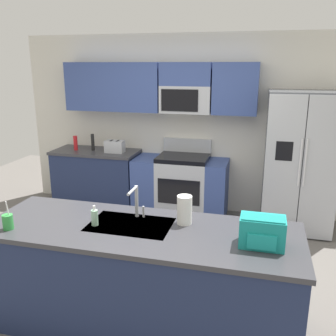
% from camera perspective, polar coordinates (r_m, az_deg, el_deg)
% --- Properties ---
extents(ground_plane, '(9.00, 9.00, 0.00)m').
position_cam_1_polar(ground_plane, '(4.06, -2.79, -16.69)').
color(ground_plane, '#66605B').
rests_on(ground_plane, ground).
extents(kitchen_wall_unit, '(5.20, 0.43, 2.60)m').
position_cam_1_polar(kitchen_wall_unit, '(5.52, 2.03, 8.42)').
color(kitchen_wall_unit, silver).
rests_on(kitchen_wall_unit, ground).
extents(back_counter, '(1.30, 0.63, 0.90)m').
position_cam_1_polar(back_counter, '(5.89, -10.86, -1.59)').
color(back_counter, '#1E2A4D').
rests_on(back_counter, ground).
extents(range_oven, '(1.36, 0.61, 1.10)m').
position_cam_1_polar(range_oven, '(5.47, 1.95, -2.73)').
color(range_oven, '#B7BABF').
rests_on(range_oven, ground).
extents(refrigerator, '(0.90, 0.76, 1.85)m').
position_cam_1_polar(refrigerator, '(5.17, 19.57, 0.83)').
color(refrigerator, '#4C4F54').
rests_on(refrigerator, ground).
extents(island_counter, '(2.57, 0.89, 0.90)m').
position_cam_1_polar(island_counter, '(3.24, -4.20, -16.39)').
color(island_counter, '#1E2A4D').
rests_on(island_counter, ground).
extents(toaster, '(0.28, 0.16, 0.18)m').
position_cam_1_polar(toaster, '(5.57, -8.20, 3.29)').
color(toaster, '#B7BABF').
rests_on(toaster, back_counter).
extents(pepper_mill, '(0.05, 0.05, 0.25)m').
position_cam_1_polar(pepper_mill, '(5.76, -11.51, 3.91)').
color(pepper_mill, black).
rests_on(pepper_mill, back_counter).
extents(bottle_red, '(0.06, 0.06, 0.22)m').
position_cam_1_polar(bottle_red, '(5.85, -14.05, 3.77)').
color(bottle_red, red).
rests_on(bottle_red, back_counter).
extents(sink_faucet, '(0.08, 0.21, 0.28)m').
position_cam_1_polar(sink_faucet, '(3.16, -4.93, -4.84)').
color(sink_faucet, '#B7BABF').
rests_on(sink_faucet, island_counter).
extents(drink_cup_green, '(0.08, 0.08, 0.24)m').
position_cam_1_polar(drink_cup_green, '(3.24, -23.44, -7.61)').
color(drink_cup_green, green).
rests_on(drink_cup_green, island_counter).
extents(soap_dispenser, '(0.06, 0.06, 0.17)m').
position_cam_1_polar(soap_dispenser, '(3.10, -11.24, -7.46)').
color(soap_dispenser, '#A5D8B2').
rests_on(soap_dispenser, island_counter).
extents(paper_towel_roll, '(0.12, 0.12, 0.24)m').
position_cam_1_polar(paper_towel_roll, '(3.06, 2.56, -6.46)').
color(paper_towel_roll, white).
rests_on(paper_towel_roll, island_counter).
extents(backpack, '(0.32, 0.22, 0.23)m').
position_cam_1_polar(backpack, '(2.78, 14.31, -9.41)').
color(backpack, teal).
rests_on(backpack, island_counter).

